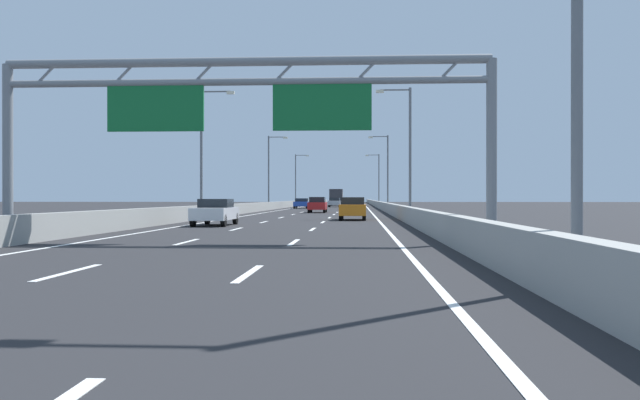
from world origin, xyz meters
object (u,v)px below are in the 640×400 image
at_px(streetlamp_left_far, 270,168).
at_px(orange_car, 353,208).
at_px(blue_car, 301,203).
at_px(streetlamp_left_mid, 204,145).
at_px(streetlamp_right_distant, 378,176).
at_px(silver_car, 334,202).
at_px(streetlamp_left_distant, 297,177).
at_px(red_car, 317,205).
at_px(streetlamp_right_mid, 407,144).
at_px(white_car, 215,212).
at_px(sign_gantry, 243,101).
at_px(box_truck, 336,197).
at_px(streetlamp_right_far, 386,167).

xyz_separation_m(streetlamp_left_far, orange_car, (11.02, -41.03, -4.62)).
distance_m(streetlamp_left_far, blue_car, 7.71).
relative_size(streetlamp_left_mid, streetlamp_right_distant, 1.00).
relative_size(orange_car, silver_car, 0.99).
xyz_separation_m(streetlamp_left_distant, red_car, (7.36, -56.64, -4.60)).
height_order(streetlamp_left_far, streetlamp_right_distant, same).
bearing_deg(silver_car, orange_car, -86.76).
xyz_separation_m(streetlamp_right_mid, red_car, (-7.57, 16.85, -4.60)).
distance_m(streetlamp_left_mid, white_car, 14.75).
xyz_separation_m(sign_gantry, orange_car, (3.60, 21.41, -4.07)).
bearing_deg(white_car, streetlamp_left_mid, 105.61).
bearing_deg(streetlamp_left_far, orange_car, -74.96).
bearing_deg(orange_car, sign_gantry, -99.56).
bearing_deg(streetlamp_right_distant, box_truck, 178.66).
bearing_deg(streetlamp_left_distant, streetlamp_right_far, -67.89).
distance_m(blue_car, silver_car, 15.09).
bearing_deg(red_car, streetlamp_left_mid, -113.58).
bearing_deg(streetlamp_left_distant, sign_gantry, -85.72).
distance_m(orange_car, box_truck, 78.04).
distance_m(streetlamp_right_mid, silver_car, 56.92).
distance_m(sign_gantry, streetlamp_left_far, 62.87).
distance_m(streetlamp_right_mid, blue_car, 43.46).
xyz_separation_m(streetlamp_left_distant, orange_car, (11.02, -77.77, -4.62)).
bearing_deg(orange_car, streetlamp_left_distant, 98.07).
bearing_deg(orange_car, streetlamp_right_far, 84.56).
relative_size(streetlamp_right_mid, streetlamp_left_distant, 1.00).
bearing_deg(blue_car, red_car, -81.44).
bearing_deg(orange_car, streetlamp_right_mid, 47.59).
xyz_separation_m(streetlamp_right_distant, blue_car, (-11.32, -31.79, -4.68)).
bearing_deg(blue_car, sign_gantry, -86.77).
relative_size(streetlamp_right_mid, blue_car, 2.27).
height_order(white_car, box_truck, box_truck).
distance_m(sign_gantry, box_truck, 99.41).
distance_m(blue_car, box_truck, 32.20).
bearing_deg(blue_car, streetlamp_left_mid, -94.96).
relative_size(red_car, blue_car, 1.01).
relative_size(streetlamp_right_distant, red_car, 2.24).
relative_size(streetlamp_right_far, streetlamp_right_distant, 1.00).
relative_size(streetlamp_left_mid, streetlamp_right_mid, 1.00).
relative_size(orange_car, box_truck, 0.56).
xyz_separation_m(sign_gantry, streetlamp_left_distant, (-7.42, 99.18, 0.55)).
height_order(streetlamp_right_far, box_truck, streetlamp_right_far).
xyz_separation_m(streetlamp_right_distant, red_car, (-7.57, -56.64, -4.60)).
distance_m(streetlamp_left_mid, streetlamp_left_distant, 73.49).
xyz_separation_m(orange_car, silver_car, (-3.43, 60.54, -0.01)).
height_order(sign_gantry, box_truck, sign_gantry).
relative_size(streetlamp_left_distant, white_car, 2.20).
xyz_separation_m(streetlamp_right_distant, white_car, (-11.17, -86.97, -4.66)).
height_order(sign_gantry, white_car, sign_gantry).
xyz_separation_m(streetlamp_right_far, white_car, (-11.17, -50.22, -4.66)).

